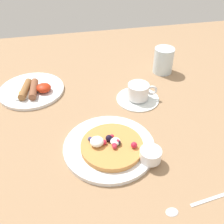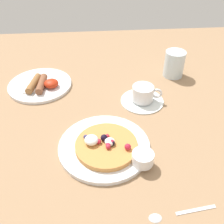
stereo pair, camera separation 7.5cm
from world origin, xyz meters
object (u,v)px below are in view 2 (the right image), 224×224
object	(u,v)px
coffee_saucer	(142,100)
teaspoon	(171,215)
pancake_plate	(106,146)
coffee_cup	(143,93)
water_glass	(174,64)
breakfast_plate	(40,85)
syrup_ramekin	(143,158)

from	to	relation	value
coffee_saucer	teaspoon	size ratio (longest dim) A/B	0.94
pancake_plate	coffee_cup	distance (cm)	24.47
coffee_cup	pancake_plate	bearing A→B (deg)	-123.94
pancake_plate	water_glass	distance (cm)	45.80
coffee_cup	water_glass	xyz separation A→B (cm)	(14.36, 15.87, 1.45)
pancake_plate	breakfast_plate	xyz separation A→B (cm)	(-21.83, 32.40, -0.10)
pancake_plate	syrup_ramekin	xyz separation A→B (cm)	(8.73, -6.87, 2.25)
pancake_plate	coffee_saucer	bearing A→B (deg)	56.43
syrup_ramekin	teaspoon	xyz separation A→B (cm)	(3.82, -13.85, -2.63)
pancake_plate	teaspoon	bearing A→B (deg)	-58.80
syrup_ramekin	coffee_cup	xyz separation A→B (cm)	(4.85, 27.04, 0.56)
coffee_cup	teaspoon	world-z (taller)	coffee_cup
coffee_cup	water_glass	bearing A→B (deg)	47.85
pancake_plate	teaspoon	size ratio (longest dim) A/B	1.62
coffee_saucer	water_glass	distance (cm)	21.96
pancake_plate	coffee_saucer	distance (cm)	24.24
coffee_saucer	coffee_cup	bearing A→B (deg)	-10.95
coffee_saucer	coffee_cup	world-z (taller)	coffee_cup
syrup_ramekin	teaspoon	world-z (taller)	syrup_ramekin
water_glass	breakfast_plate	bearing A→B (deg)	-175.82
pancake_plate	breakfast_plate	size ratio (longest dim) A/B	1.10
syrup_ramekin	coffee_saucer	distance (cm)	27.58
pancake_plate	syrup_ramekin	distance (cm)	11.33
coffee_saucer	water_glass	bearing A→B (deg)	47.46
breakfast_plate	teaspoon	size ratio (longest dim) A/B	1.48
pancake_plate	breakfast_plate	distance (cm)	39.07
teaspoon	water_glass	distance (cm)	58.99
breakfast_plate	coffee_cup	distance (cm)	37.57
coffee_saucer	teaspoon	bearing A→B (deg)	-91.20
pancake_plate	water_glass	bearing A→B (deg)	52.22
breakfast_plate	teaspoon	xyz separation A→B (cm)	(34.38, -53.12, -0.28)
breakfast_plate	coffee_saucer	world-z (taller)	breakfast_plate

